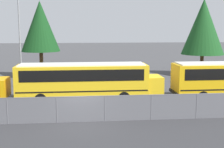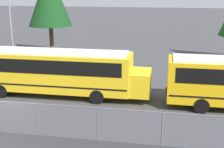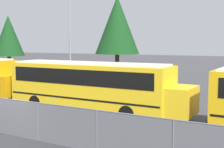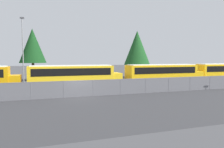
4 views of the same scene
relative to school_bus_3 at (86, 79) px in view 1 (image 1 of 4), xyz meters
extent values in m
plane|color=#424244|center=(-0.41, -5.87, -1.81)|extent=(200.00, 200.00, 0.00)
cube|color=#9EA0A5|center=(-0.41, -5.87, -0.98)|extent=(100.20, 0.03, 1.67)
cube|color=slate|center=(-0.41, -5.88, -0.98)|extent=(100.20, 0.01, 1.67)
cylinder|color=slate|center=(-0.41, -5.87, -0.15)|extent=(100.20, 0.05, 0.05)
cylinder|color=slate|center=(-4.97, -5.87, -0.98)|extent=(0.07, 0.07, 1.67)
cylinder|color=slate|center=(-1.93, -5.87, -0.98)|extent=(0.07, 0.07, 1.67)
cylinder|color=slate|center=(1.10, -5.87, -0.98)|extent=(0.07, 0.07, 1.67)
cylinder|color=slate|center=(4.14, -5.87, -0.98)|extent=(0.07, 0.07, 1.67)
cylinder|color=slate|center=(7.18, -5.87, -0.98)|extent=(0.07, 0.07, 1.67)
cube|color=orange|center=(-6.85, -0.07, -0.60)|extent=(1.27, 2.25, 1.50)
cube|color=yellow|center=(-0.26, 0.00, -0.10)|extent=(10.56, 2.45, 2.50)
cube|color=black|center=(-0.26, 0.00, 0.45)|extent=(9.71, 2.49, 0.90)
cube|color=black|center=(-0.26, 0.00, -0.80)|extent=(10.35, 2.48, 0.10)
cube|color=yellow|center=(5.65, 0.00, -0.60)|extent=(1.27, 2.25, 1.50)
cube|color=black|center=(-5.59, 0.00, -1.20)|extent=(0.12, 2.45, 0.24)
cube|color=silver|center=(-0.26, 0.00, 1.20)|extent=(10.03, 2.20, 0.10)
cylinder|color=black|center=(3.01, 1.10, -1.35)|extent=(0.92, 0.28, 0.92)
cylinder|color=black|center=(3.01, -1.10, -1.35)|extent=(0.92, 0.28, 0.92)
cylinder|color=black|center=(-3.53, 1.10, -1.35)|extent=(0.92, 0.28, 0.92)
cylinder|color=black|center=(-3.53, -1.10, -1.35)|extent=(0.92, 0.28, 0.92)
cube|color=black|center=(7.30, -0.41, -1.20)|extent=(0.12, 2.45, 0.24)
cylinder|color=black|center=(9.36, 0.69, -1.35)|extent=(0.92, 0.28, 0.92)
cylinder|color=black|center=(9.36, -1.51, -1.35)|extent=(0.92, 0.28, 0.92)
cylinder|color=gray|center=(-6.28, 6.14, 2.96)|extent=(0.16, 0.16, 9.54)
cylinder|color=#51381E|center=(14.59, 12.04, -0.48)|extent=(0.44, 0.44, 2.66)
cone|color=#194C1E|center=(14.59, 12.04, 4.22)|extent=(5.20, 5.20, 6.76)
cylinder|color=#51381E|center=(-5.08, 12.48, -0.24)|extent=(0.44, 0.44, 3.14)
cone|color=#144219|center=(-5.08, 12.48, 4.29)|extent=(4.54, 4.54, 5.91)
camera|label=1|loc=(-0.35, -25.20, 4.21)|focal=50.00mm
camera|label=2|loc=(7.21, -19.17, 5.35)|focal=50.00mm
camera|label=3|loc=(10.46, -15.72, 2.38)|focal=50.00mm
camera|label=4|loc=(-4.32, -27.84, 2.13)|focal=35.00mm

